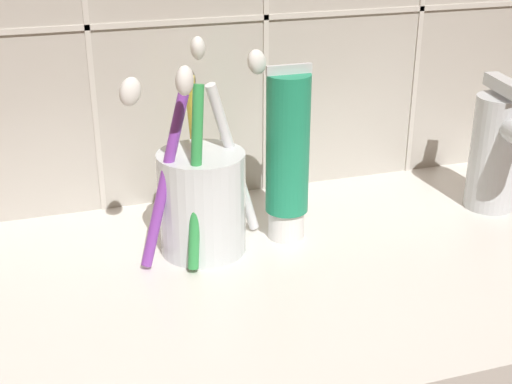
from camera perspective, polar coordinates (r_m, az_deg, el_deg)
The scene contains 4 objects.
sink_counter at distance 60.64cm, azimuth 4.12°, elevation -6.57°, with size 66.44×33.58×2.00cm, color silver.
toothbrush_cup at distance 60.34cm, azimuth -4.37°, elevation -0.23°, with size 13.86×14.14×17.39cm.
toothpaste_tube at distance 61.28cm, azimuth 2.52°, elevation 2.96°, with size 3.94×3.75×15.72cm.
sink_faucet at distance 71.39cm, azimuth 18.81°, elevation 3.29°, with size 4.79×10.09×12.75cm.
Camera 1 is at (-20.14, -48.44, 31.41)cm, focal length 50.00 mm.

